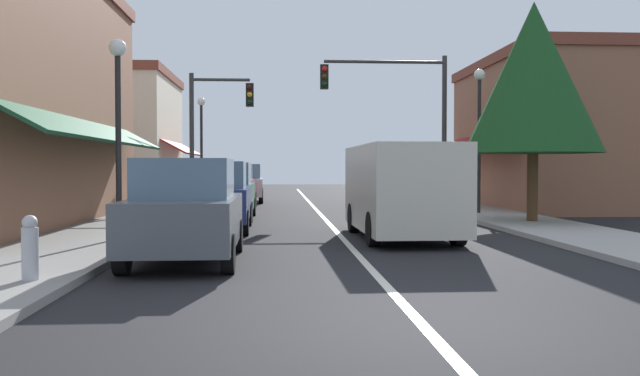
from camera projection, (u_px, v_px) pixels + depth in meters
The scene contains 19 objects.
ground_plane at pixel (319, 212), 24.44m from camera, with size 80.00×80.00×0.00m, color black.
sidewalk_left at pixel (165, 211), 24.09m from camera, with size 2.60×56.00×0.12m, color gray.
sidewalk_right at pixel (468, 210), 24.79m from camera, with size 2.60×56.00×0.12m, color #A39E99.
lane_center_stripe at pixel (319, 212), 24.44m from camera, with size 0.14×52.00×0.01m, color silver.
storefront_right_block at pixel (555, 133), 26.95m from camera, with size 6.91×10.20×5.97m.
storefront_far_left at pixel (115, 136), 33.72m from camera, with size 6.87×8.20×6.34m.
parked_car_nearest_left at pixel (186, 211), 11.52m from camera, with size 1.81×4.11×1.77m.
parked_car_second_left at pixel (215, 197), 17.24m from camera, with size 1.82×4.12×1.77m.
parked_car_third_left at pixel (225, 191), 21.12m from camera, with size 1.79×4.10×1.77m.
parked_car_far_left at pixel (232, 186), 26.42m from camera, with size 1.82×4.12×1.77m.
parked_car_distant_left at pixel (244, 183), 31.37m from camera, with size 1.86×4.14×1.77m.
van_in_lane at pixel (401, 188), 15.43m from camera, with size 2.07×5.21×2.12m.
traffic_signal_mast_arm at pixel (402, 105), 25.29m from camera, with size 4.79×0.50×5.81m.
traffic_signal_left_corner at pixel (213, 120), 26.18m from camera, with size 2.50×0.50×5.27m.
street_lamp_left_near at pixel (118, 104), 14.12m from camera, with size 0.36×0.36×4.30m.
street_lamp_right_mid at pixel (479, 117), 22.28m from camera, with size 0.36×0.36×4.86m.
street_lamp_left_far at pixel (201, 132), 29.90m from camera, with size 0.36×0.36×4.71m.
tree_right_near at pixel (533, 78), 18.84m from camera, with size 3.83×3.83×6.24m.
fire_hydrant at pixel (30, 248), 9.02m from camera, with size 0.22×0.22×0.87m.
Camera 1 is at (-1.49, -6.36, 1.63)m, focal length 37.98 mm.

